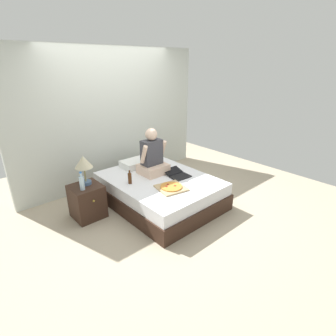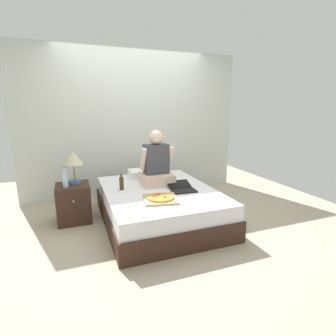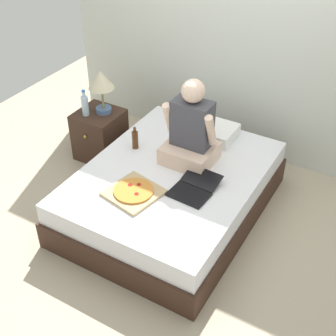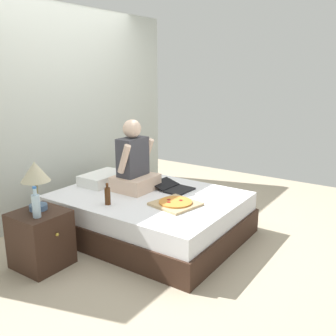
# 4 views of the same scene
# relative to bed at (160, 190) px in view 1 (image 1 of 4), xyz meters

# --- Properties ---
(ground_plane) EXTENTS (5.84, 5.84, 0.00)m
(ground_plane) POSITION_rel_bed_xyz_m (0.00, 0.00, -0.22)
(ground_plane) COLOR tan
(wall_back) EXTENTS (3.84, 0.12, 2.50)m
(wall_back) POSITION_rel_bed_xyz_m (0.00, 1.32, 1.03)
(wall_back) COLOR silver
(wall_back) RESTS_ON ground
(bed) EXTENTS (1.47, 1.93, 0.46)m
(bed) POSITION_rel_bed_xyz_m (0.00, 0.00, 0.00)
(bed) COLOR #382319
(bed) RESTS_ON ground
(nightstand_left) EXTENTS (0.44, 0.47, 0.52)m
(nightstand_left) POSITION_rel_bed_xyz_m (-1.10, 0.40, 0.04)
(nightstand_left) COLOR #382319
(nightstand_left) RESTS_ON ground
(lamp_on_left_nightstand) EXTENTS (0.26, 0.26, 0.45)m
(lamp_on_left_nightstand) POSITION_rel_bed_xyz_m (-1.06, 0.45, 0.62)
(lamp_on_left_nightstand) COLOR #4C6B93
(lamp_on_left_nightstand) RESTS_ON nightstand_left
(water_bottle) EXTENTS (0.07, 0.07, 0.28)m
(water_bottle) POSITION_rel_bed_xyz_m (-1.18, 0.31, 0.41)
(water_bottle) COLOR silver
(water_bottle) RESTS_ON nightstand_left
(pillow) EXTENTS (0.52, 0.34, 0.12)m
(pillow) POSITION_rel_bed_xyz_m (0.02, 0.68, 0.29)
(pillow) COLOR white
(pillow) RESTS_ON bed
(person_seated) EXTENTS (0.47, 0.40, 0.78)m
(person_seated) POSITION_rel_bed_xyz_m (0.05, 0.24, 0.52)
(person_seated) COLOR beige
(person_seated) RESTS_ON bed
(laptop) EXTENTS (0.34, 0.43, 0.07)m
(laptop) POSITION_rel_bed_xyz_m (0.28, -0.14, 0.25)
(laptop) COLOR black
(laptop) RESTS_ON bed
(pizza_box) EXTENTS (0.47, 0.47, 0.05)m
(pizza_box) POSITION_rel_bed_xyz_m (-0.12, -0.42, 0.25)
(pizza_box) COLOR tan
(pizza_box) RESTS_ON bed
(beer_bottle_on_bed) EXTENTS (0.06, 0.06, 0.22)m
(beer_bottle_on_bed) POSITION_rel_bed_xyz_m (-0.48, 0.15, 0.32)
(beer_bottle_on_bed) COLOR #4C2811
(beer_bottle_on_bed) RESTS_ON bed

